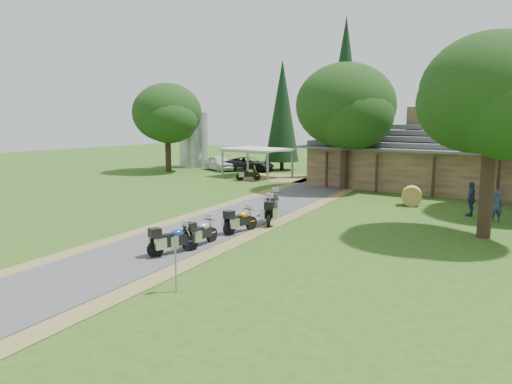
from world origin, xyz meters
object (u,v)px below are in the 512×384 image
Objects in this scene: motorcycle_row_e at (274,202)px; hay_bale at (412,196)px; car_dark_suv at (249,161)px; car_white_sedan at (219,161)px; silo at (194,138)px; motorcycle_carport_a at (248,173)px; motorcycle_row_d at (269,210)px; lodge at (451,157)px; carport at (257,163)px; motorcycle_row_a at (173,238)px; motorcycle_row_c at (240,219)px; motorcycle_row_b at (201,231)px.

motorcycle_row_e reaches higher than hay_bale.
car_white_sedan is at bearing 92.75° from car_dark_suv.
car_dark_suv is (2.99, 1.04, 0.11)m from car_white_sedan.
silo is 3.41× the size of motorcycle_carport_a.
motorcycle_row_e is at bearing -3.26° from motorcycle_row_d.
motorcycle_row_d is at bearing -94.48° from motorcycle_carport_a.
car_dark_suv is 24.89m from motorcycle_row_d.
lodge is 10.02× the size of motorcycle_row_d.
motorcycle_row_e is 1.09× the size of motorcycle_carport_a.
carport is at bearing -174.18° from lodge.
motorcycle_row_a is at bearing -49.70° from silo.
motorcycle_row_d is 1.15× the size of motorcycle_carport_a.
motorcycle_row_e is at bearing 27.72° from motorcycle_row_a.
motorcycle_row_a is 9.48m from motorcycle_row_e.
carport is 2.81m from motorcycle_carport_a.
motorcycle_row_d is at bearing -41.08° from silo.
silo is 3.33× the size of motorcycle_row_c.
carport is 24.67m from motorcycle_row_b.
lodge is 11.13× the size of motorcycle_row_a.
silo reaches higher than hay_bale.
car_white_sedan is at bearing 101.67° from motorcycle_carport_a.
motorcycle_row_b is at bearing 17.34° from motorcycle_row_a.
car_dark_suv is 2.96× the size of motorcycle_row_b.
motorcycle_row_d is at bearing -114.82° from hay_bale.
motorcycle_row_d reaches higher than motorcycle_carport_a.
hay_bale is (16.22, -6.72, -0.71)m from carport.
motorcycle_row_c is 12.66m from hay_bale.
motorcycle_row_c is at bearing -1.47° from motorcycle_row_b.
lodge reaches higher than carport.
silo reaches higher than car_white_sedan.
motorcycle_row_d is (18.27, -18.62, -0.23)m from car_white_sedan.
silo is 11.77m from carport.
motorcycle_carport_a is at bearing 164.88° from hay_bale.
lodge reaches higher than motorcycle_row_c.
hay_bale is (19.63, -10.25, -0.47)m from car_dark_suv.
motorcycle_row_a is 1.01× the size of motorcycle_row_b.
motorcycle_row_d is at bearing -111.33° from car_white_sedan.
car_white_sedan reaches higher than motorcycle_carport_a.
car_white_sedan is 3.11× the size of motorcycle_carport_a.
car_white_sedan is 8.88m from motorcycle_carport_a.
motorcycle_row_b is (18.37, -24.04, -0.31)m from car_white_sedan.
lodge is 18.46m from motorcycle_row_d.
car_white_sedan is (-22.82, 0.81, -1.49)m from lodge.
motorcycle_row_a is at bearing 149.25° from motorcycle_row_d.
hay_bale is at bearing -91.39° from lodge.
hay_bale is at bearing -55.81° from motorcycle_row_d.
car_white_sedan reaches higher than motorcycle_row_c.
hay_bale is (22.62, -9.21, -0.36)m from car_white_sedan.
lodge reaches higher than car_white_sedan.
motorcycle_row_d is at bearing -46.80° from carport.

